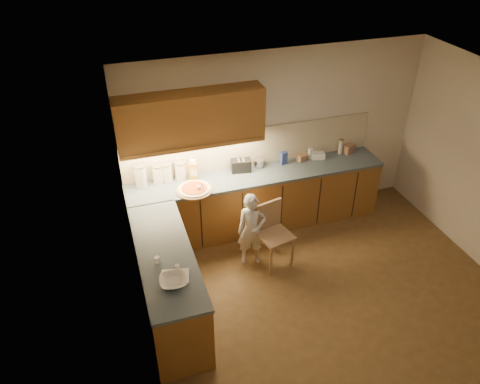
{
  "coord_description": "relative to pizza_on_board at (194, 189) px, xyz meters",
  "views": [
    {
      "loc": [
        -2.37,
        -3.7,
        4.38
      ],
      "look_at": [
        -0.8,
        1.2,
        1.0
      ],
      "focal_mm": 35.0,
      "sensor_mm": 36.0,
      "label": 1
    }
  ],
  "objects": [
    {
      "name": "steel_pot",
      "position": [
        1.05,
        0.34,
        0.04
      ],
      "size": [
        0.16,
        0.16,
        0.12
      ],
      "color": "#A4A3A8",
      "rests_on": "l_counter"
    },
    {
      "name": "l_counter",
      "position": [
        0.42,
        -0.29,
        -0.48
      ],
      "size": [
        3.77,
        2.62,
        0.92
      ],
      "color": "#95612B",
      "rests_on": "ground"
    },
    {
      "name": "oil_jug",
      "position": [
        0.06,
        0.3,
        0.12
      ],
      "size": [
        0.12,
        0.11,
        0.31
      ],
      "rotation": [
        0.0,
        0.0,
        -0.37
      ],
      "color": "gold",
      "rests_on": "l_counter"
    },
    {
      "name": "backsplash",
      "position": [
        0.96,
        0.45,
        0.27
      ],
      "size": [
        3.75,
        0.02,
        0.58
      ],
      "primitive_type": "cube",
      "color": "beige",
      "rests_on": "l_counter"
    },
    {
      "name": "spice_jar_a",
      "position": [
        -0.72,
        -1.29,
        0.02
      ],
      "size": [
        0.07,
        0.07,
        0.08
      ],
      "primitive_type": "cylinder",
      "rotation": [
        0.0,
        0.0,
        -0.13
      ],
      "color": "white",
      "rests_on": "l_counter"
    },
    {
      "name": "flat_pack",
      "position": [
        1.99,
        0.32,
        0.02
      ],
      "size": [
        0.23,
        0.18,
        0.08
      ],
      "primitive_type": "cube",
      "rotation": [
        0.0,
        0.0,
        -0.22
      ],
      "color": "white",
      "rests_on": "l_counter"
    },
    {
      "name": "canister_b",
      "position": [
        -0.42,
        0.36,
        0.12
      ],
      "size": [
        0.16,
        0.16,
        0.27
      ],
      "rotation": [
        0.0,
        0.0,
        0.35
      ],
      "color": "white",
      "rests_on": "l_counter"
    },
    {
      "name": "blue_box",
      "position": [
        1.42,
        0.31,
        0.08
      ],
      "size": [
        0.11,
        0.09,
        0.19
      ],
      "primitive_type": "cube",
      "rotation": [
        0.0,
        0.0,
        0.19
      ],
      "color": "#2E428B",
      "rests_on": "l_counter"
    },
    {
      "name": "canister_c",
      "position": [
        -0.3,
        0.36,
        0.12
      ],
      "size": [
        0.15,
        0.15,
        0.28
      ],
      "rotation": [
        0.0,
        0.0,
        -0.13
      ],
      "color": "white",
      "rests_on": "l_counter"
    },
    {
      "name": "upper_cabinets",
      "position": [
        0.06,
        0.29,
        0.91
      ],
      "size": [
        1.95,
        0.36,
        0.73
      ],
      "color": "#95612B",
      "rests_on": "ground"
    },
    {
      "name": "card_box_a",
      "position": [
        1.73,
        0.32,
        0.03
      ],
      "size": [
        0.16,
        0.14,
        0.1
      ],
      "primitive_type": "cube",
      "rotation": [
        0.0,
        0.0,
        0.28
      ],
      "color": "#A77B5A",
      "rests_on": "l_counter"
    },
    {
      "name": "white_bottle",
      "position": [
        1.87,
        0.33,
        0.06
      ],
      "size": [
        0.06,
        0.06,
        0.17
      ],
      "primitive_type": "cube",
      "rotation": [
        0.0,
        0.0,
        -0.01
      ],
      "color": "white",
      "rests_on": "l_counter"
    },
    {
      "name": "card_box_b",
      "position": [
        2.51,
        0.33,
        0.05
      ],
      "size": [
        0.21,
        0.19,
        0.14
      ],
      "primitive_type": "cube",
      "rotation": [
        0.0,
        0.0,
        0.36
      ],
      "color": "#A9795B",
      "rests_on": "l_counter"
    },
    {
      "name": "tall_jar",
      "position": [
        2.38,
        0.34,
        0.1
      ],
      "size": [
        0.08,
        0.08,
        0.23
      ],
      "rotation": [
        0.0,
        0.0,
        0.03
      ],
      "color": "beige",
      "rests_on": "l_counter"
    },
    {
      "name": "spice_jar_b",
      "position": [
        -0.53,
        -1.48,
        0.01
      ],
      "size": [
        0.07,
        0.07,
        0.07
      ],
      "primitive_type": "cylinder",
      "rotation": [
        0.0,
        0.0,
        -0.28
      ],
      "color": "silver",
      "rests_on": "l_counter"
    },
    {
      "name": "room",
      "position": [
        1.34,
        -1.54,
        0.73
      ],
      "size": [
        4.54,
        4.5,
        2.62
      ],
      "color": "brown",
      "rests_on": "ground"
    },
    {
      "name": "canister_a",
      "position": [
        -0.66,
        0.33,
        0.15
      ],
      "size": [
        0.17,
        0.17,
        0.33
      ],
      "rotation": [
        0.0,
        0.0,
        0.07
      ],
      "color": "beige",
      "rests_on": "l_counter"
    },
    {
      "name": "wooden_chair",
      "position": [
        0.89,
        -0.66,
        -0.41
      ],
      "size": [
        0.49,
        0.49,
        0.91
      ],
      "rotation": [
        0.0,
        0.0,
        0.23
      ],
      "color": "tan",
      "rests_on": "ground"
    },
    {
      "name": "pizza_on_board",
      "position": [
        0.0,
        0.0,
        0.0
      ],
      "size": [
        0.49,
        0.49,
        0.2
      ],
      "rotation": [
        0.0,
        0.0,
        -0.3
      ],
      "color": "tan",
      "rests_on": "l_counter"
    },
    {
      "name": "toaster",
      "position": [
        0.76,
        0.31,
        0.07
      ],
      "size": [
        0.3,
        0.2,
        0.18
      ],
      "rotation": [
        0.0,
        0.0,
        -0.16
      ],
      "color": "black",
      "rests_on": "l_counter"
    },
    {
      "name": "canister_d",
      "position": [
        -0.11,
        0.36,
        0.11
      ],
      "size": [
        0.17,
        0.17,
        0.27
      ],
      "rotation": [
        0.0,
        0.0,
        -0.43
      ],
      "color": "white",
      "rests_on": "l_counter"
    },
    {
      "name": "child",
      "position": [
        0.62,
        -0.58,
        -0.41
      ],
      "size": [
        0.42,
        0.3,
        1.07
      ],
      "primitive_type": "imported",
      "rotation": [
        0.0,
        0.0,
        -0.12
      ],
      "color": "silver",
      "rests_on": "ground"
    },
    {
      "name": "dough_cloth",
      "position": [
        -0.58,
        -1.58,
        -0.01
      ],
      "size": [
        0.33,
        0.28,
        0.02
      ],
      "primitive_type": "cube",
      "rotation": [
        0.0,
        0.0,
        -0.21
      ],
      "color": "white",
      "rests_on": "l_counter"
    },
    {
      "name": "mixing_bowl",
      "position": [
        -0.61,
        -1.67,
        0.01
      ],
      "size": [
        0.31,
        0.31,
        0.07
      ],
      "primitive_type": "imported",
      "rotation": [
        0.0,
        0.0,
        -0.09
      ],
      "color": "white",
      "rests_on": "l_counter"
    }
  ]
}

